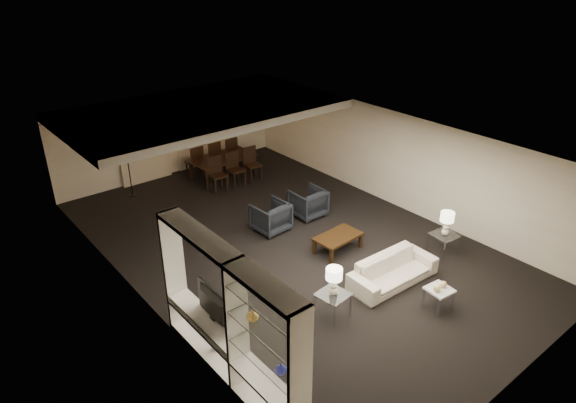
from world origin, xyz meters
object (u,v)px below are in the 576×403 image
at_px(chair_nl, 218,175).
at_px(table_lamp_left, 334,282).
at_px(coffee_table, 338,243).
at_px(side_table_left, 333,305).
at_px(floor_speaker, 216,330).
at_px(chair_nm, 236,169).
at_px(armchair_left, 270,217).
at_px(television, 210,307).
at_px(chair_fl, 194,161).
at_px(table_lamp_right, 446,224).
at_px(pendant_light, 213,126).
at_px(chair_fr, 228,152).
at_px(vase_amber, 253,315).
at_px(chair_nr, 253,164).
at_px(dining_table, 224,168).
at_px(vase_blue, 281,369).
at_px(side_table_right, 443,244).
at_px(sofa, 393,270).
at_px(floor_lamp, 129,169).
at_px(armchair_right, 308,203).
at_px(marble_table, 438,299).
at_px(chair_fm, 212,156).

bearing_deg(chair_nl, table_lamp_left, -95.28).
bearing_deg(coffee_table, side_table_left, -136.74).
relative_size(floor_speaker, chair_nm, 1.03).
xyz_separation_m(armchair_left, television, (-3.37, -2.82, 0.68)).
bearing_deg(side_table_left, chair_fl, 79.54).
bearing_deg(table_lamp_right, chair_nm, 103.55).
bearing_deg(television, chair_nl, -33.20).
relative_size(pendant_light, chair_fr, 0.53).
xyz_separation_m(table_lamp_right, vase_amber, (-5.70, -0.74, 0.88)).
relative_size(table_lamp_left, table_lamp_right, 1.00).
bearing_deg(table_lamp_right, vase_amber, -172.64).
height_order(side_table_left, television, television).
bearing_deg(table_lamp_right, chair_nr, 98.04).
height_order(coffee_table, floor_speaker, floor_speaker).
xyz_separation_m(table_lamp_left, dining_table, (1.95, 6.66, -0.45)).
bearing_deg(vase_blue, armchair_left, 53.81).
height_order(side_table_right, chair_nr, chair_nr).
height_order(sofa, chair_fr, chair_fr).
bearing_deg(table_lamp_left, coffee_table, 43.26).
distance_m(armchair_left, chair_nr, 3.08).
height_order(television, dining_table, television).
height_order(armchair_left, dining_table, armchair_left).
bearing_deg(television, chair_fr, -35.20).
bearing_deg(floor_lamp, chair_nl, -32.04).
distance_m(coffee_table, floor_lamp, 6.18).
height_order(pendant_light, dining_table, pendant_light).
height_order(armchair_right, television, television).
height_order(pendant_light, chair_nl, pendant_light).
relative_size(sofa, coffee_table, 1.82).
bearing_deg(dining_table, chair_fr, 45.13).
bearing_deg(marble_table, chair_nr, 83.18).
bearing_deg(vase_blue, floor_speaker, 86.62).
height_order(side_table_right, chair_fm, chair_fm).
bearing_deg(floor_lamp, chair_fm, 0.84).
distance_m(vase_blue, dining_table, 9.11).
xyz_separation_m(chair_fm, chair_fr, (0.60, 0.00, 0.00)).
xyz_separation_m(television, chair_fr, (4.82, 6.84, -0.55)).
relative_size(table_lamp_right, vase_amber, 2.99).
bearing_deg(sofa, chair_fl, 94.96).
bearing_deg(chair_fr, chair_nl, 44.03).
xyz_separation_m(side_table_left, side_table_right, (3.40, 0.00, 0.00)).
height_order(floor_speaker, chair_nl, floor_speaker).
bearing_deg(chair_nr, chair_nm, -174.17).
height_order(chair_nl, chair_fl, same).
xyz_separation_m(table_lamp_left, chair_fr, (2.55, 7.31, -0.29)).
relative_size(table_lamp_right, chair_nm, 0.56).
xyz_separation_m(vase_blue, floor_lamp, (1.64, 8.63, -0.37)).
bearing_deg(chair_fm, chair_fr, 179.08).
bearing_deg(side_table_left, side_table_right, 0.00).
height_order(sofa, armchair_right, armchair_right).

